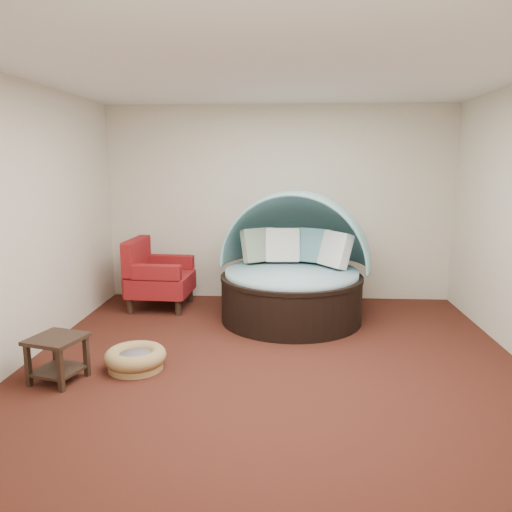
# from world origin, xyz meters

# --- Properties ---
(floor) EXTENTS (5.00, 5.00, 0.00)m
(floor) POSITION_xyz_m (0.00, 0.00, 0.00)
(floor) COLOR #491D15
(floor) RESTS_ON ground
(wall_back) EXTENTS (5.00, 0.00, 5.00)m
(wall_back) POSITION_xyz_m (0.00, 2.50, 1.40)
(wall_back) COLOR beige
(wall_back) RESTS_ON floor
(wall_front) EXTENTS (5.00, 0.00, 5.00)m
(wall_front) POSITION_xyz_m (0.00, -2.50, 1.40)
(wall_front) COLOR beige
(wall_front) RESTS_ON floor
(wall_left) EXTENTS (0.00, 5.00, 5.00)m
(wall_left) POSITION_xyz_m (-2.50, 0.00, 1.40)
(wall_left) COLOR beige
(wall_left) RESTS_ON floor
(ceiling) EXTENTS (5.00, 5.00, 0.00)m
(ceiling) POSITION_xyz_m (0.00, 0.00, 2.80)
(ceiling) COLOR white
(ceiling) RESTS_ON wall_back
(canopy_daybed) EXTENTS (2.17, 2.13, 1.65)m
(canopy_daybed) POSITION_xyz_m (0.21, 1.51, 0.76)
(canopy_daybed) COLOR black
(canopy_daybed) RESTS_ON floor
(pet_basket) EXTENTS (0.65, 0.65, 0.21)m
(pet_basket) POSITION_xyz_m (-1.35, -0.24, 0.11)
(pet_basket) COLOR olive
(pet_basket) RESTS_ON floor
(red_armchair) EXTENTS (0.87, 0.87, 0.97)m
(red_armchair) POSITION_xyz_m (-1.68, 1.86, 0.44)
(red_armchair) COLOR black
(red_armchair) RESTS_ON floor
(side_table) EXTENTS (0.55, 0.55, 0.43)m
(side_table) POSITION_xyz_m (-1.97, -0.56, 0.28)
(side_table) COLOR black
(side_table) RESTS_ON floor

